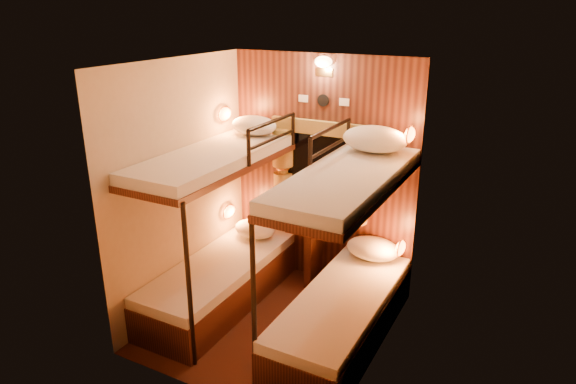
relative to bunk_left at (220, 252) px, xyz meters
The scene contains 22 objects.
floor 0.86m from the bunk_left, ahead, with size 2.10×2.10×0.00m, color #3E1B10.
ceiling 1.95m from the bunk_left, ahead, with size 2.10×2.10×0.00m, color silver.
wall_back 1.34m from the bunk_left, 56.56° to the left, with size 2.40×2.40×0.00m, color #C6B293.
wall_front 1.44m from the bunk_left, 59.93° to the right, with size 2.40×2.40×0.00m, color #C6B293.
wall_left 0.74m from the bunk_left, 168.93° to the right, with size 2.40×2.40×0.00m, color #C6B293.
wall_right 1.77m from the bunk_left, ahead, with size 2.40×2.40×0.00m, color #C6B293.
back_panel 1.33m from the bunk_left, 56.16° to the left, with size 2.00×0.03×2.40m, color black.
bunk_left is the anchor object (origin of this frame).
bunk_right 1.30m from the bunk_left, ahead, with size 0.72×1.90×1.82m.
window 1.30m from the bunk_left, 55.30° to the left, with size 1.00×0.12×0.79m.
curtains 1.32m from the bunk_left, 54.32° to the left, with size 1.10×0.22×1.00m.
back_fixtures 2.03m from the bunk_left, 55.16° to the left, with size 0.54×0.09×0.48m.
reading_lamps 1.13m from the bunk_left, 44.25° to the left, with size 2.00×0.20×1.25m.
table 1.02m from the bunk_left, 50.33° to the left, with size 0.50×0.34×0.66m.
bottle_left 0.95m from the bunk_left, 53.97° to the left, with size 0.06×0.06×0.22m.
bottle_right 1.10m from the bunk_left, 46.10° to the left, with size 0.08×0.08×0.26m.
sachet_a 1.09m from the bunk_left, 45.66° to the left, with size 0.09×0.06×0.01m, color silver.
sachet_b 1.21m from the bunk_left, 46.84° to the left, with size 0.07×0.05×0.01m, color silver.
pillow_lower_left 0.66m from the bunk_left, 90.19° to the left, with size 0.46×0.33×0.18m, color white.
pillow_lower_right 1.51m from the bunk_left, 30.82° to the left, with size 0.53×0.38×0.21m, color white.
pillow_upper_left 1.32m from the bunk_left, 90.18° to the left, with size 0.49×0.35×0.19m, color white.
pillow_upper_right 1.84m from the bunk_left, 26.07° to the left, with size 0.59×0.42×0.23m, color white.
Camera 1 is at (2.05, -3.60, 2.82)m, focal length 32.00 mm.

